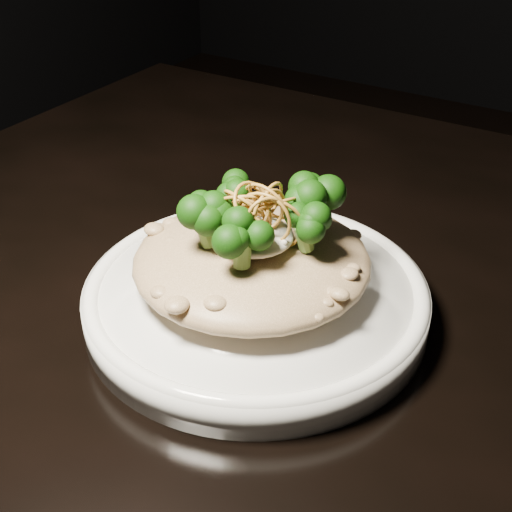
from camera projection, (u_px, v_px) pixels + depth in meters
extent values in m
cube|color=black|center=(388.00, 325.00, 0.59)|extent=(1.10, 0.80, 0.04)
cylinder|color=black|center=(183.00, 305.00, 1.24)|extent=(0.05, 0.05, 0.71)
cylinder|color=white|center=(256.00, 300.00, 0.56)|extent=(0.27, 0.27, 0.03)
ellipsoid|color=brown|center=(252.00, 260.00, 0.54)|extent=(0.18, 0.18, 0.04)
ellipsoid|color=white|center=(254.00, 236.00, 0.52)|extent=(0.06, 0.06, 0.02)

